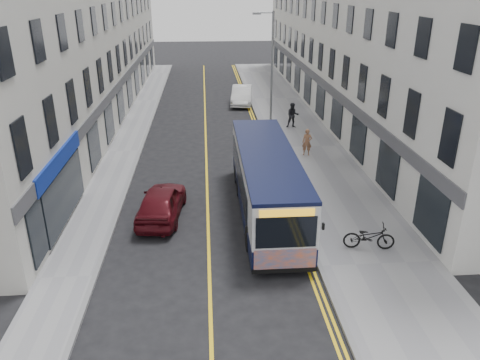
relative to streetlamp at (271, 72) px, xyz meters
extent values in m
plane|color=black|center=(-4.17, -14.00, -4.38)|extent=(140.00, 140.00, 0.00)
cube|color=gray|center=(2.08, -2.00, -4.32)|extent=(4.50, 64.00, 0.12)
cube|color=gray|center=(-9.17, -2.00, -4.32)|extent=(2.00, 64.00, 0.12)
cube|color=slate|center=(-0.17, -2.00, -4.32)|extent=(0.18, 64.00, 0.13)
cube|color=slate|center=(-8.17, -2.00, -4.32)|extent=(0.18, 64.00, 0.13)
cube|color=yellow|center=(-4.17, -2.00, -4.38)|extent=(0.12, 64.00, 0.01)
cube|color=yellow|center=(-0.62, -2.00, -4.38)|extent=(0.10, 64.00, 0.01)
cube|color=yellow|center=(-0.42, -2.00, -4.38)|extent=(0.10, 64.00, 0.01)
cube|color=silver|center=(7.33, 7.00, 2.12)|extent=(6.00, 46.00, 13.00)
cube|color=beige|center=(-13.17, 7.00, 2.12)|extent=(6.00, 46.00, 13.00)
cylinder|color=gray|center=(0.08, 0.00, -0.38)|extent=(0.14, 0.14, 8.00)
cylinder|color=gray|center=(-0.42, 0.00, 3.52)|extent=(1.00, 0.08, 0.08)
cube|color=gray|center=(-0.92, 0.00, 3.47)|extent=(0.50, 0.18, 0.12)
cube|color=black|center=(-1.57, -10.74, -3.65)|extent=(2.29, 10.07, 0.82)
cube|color=silver|center=(-1.57, -10.74, -2.41)|extent=(2.29, 10.07, 1.65)
cube|color=black|center=(-1.57, -10.74, -1.52)|extent=(2.31, 10.07, 0.15)
cube|color=black|center=(-2.74, -10.19, -2.60)|extent=(0.04, 7.87, 1.05)
cube|color=black|center=(-0.41, -10.19, -2.60)|extent=(0.04, 7.87, 1.05)
cube|color=black|center=(-1.57, -15.80, -2.51)|extent=(2.06, 0.04, 1.14)
cube|color=#FF5F15|center=(-1.57, -15.80, -3.60)|extent=(2.15, 0.04, 0.87)
cube|color=yellow|center=(-1.57, -15.81, -1.77)|extent=(1.83, 0.04, 0.26)
cylinder|color=black|center=(-2.61, -13.76, -3.92)|extent=(0.26, 0.92, 0.92)
cylinder|color=black|center=(-0.54, -13.76, -3.92)|extent=(0.26, 0.92, 0.92)
cylinder|color=black|center=(-2.61, -8.73, -3.92)|extent=(0.26, 0.92, 0.92)
cylinder|color=black|center=(-0.54, -8.73, -3.92)|extent=(0.26, 0.92, 0.92)
cylinder|color=black|center=(-2.61, -7.08, -3.92)|extent=(0.26, 0.92, 0.92)
cylinder|color=black|center=(-0.54, -7.08, -3.92)|extent=(0.26, 0.92, 0.92)
imported|color=black|center=(1.94, -14.17, -3.75)|extent=(2.02, 0.97, 1.02)
imported|color=#956243|center=(1.77, -3.53, -3.48)|extent=(0.65, 0.51, 1.57)
imported|color=black|center=(1.95, 2.17, -3.39)|extent=(0.90, 0.73, 1.74)
imported|color=white|center=(-1.02, 9.78, -3.62)|extent=(2.18, 4.77, 1.52)
imported|color=#4F0D14|center=(-6.17, -10.72, -3.65)|extent=(2.19, 4.47, 1.47)
camera|label=1|loc=(-4.14, -29.30, 5.18)|focal=35.00mm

